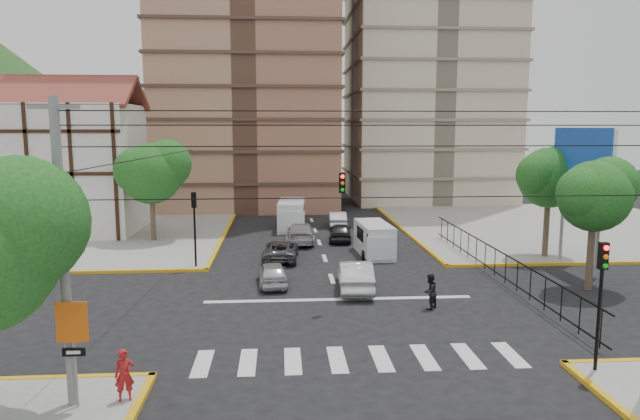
{
  "coord_description": "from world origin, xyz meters",
  "views": [
    {
      "loc": [
        -2.79,
        -25.42,
        8.3
      ],
      "look_at": [
        -0.72,
        3.94,
        4.0
      ],
      "focal_mm": 32.0,
      "sensor_mm": 36.0,
      "label": 1
    }
  ],
  "objects": [
    {
      "name": "district_sign",
      "position": [
        -8.8,
        -9.24,
        2.45
      ],
      "size": [
        0.9,
        0.12,
        3.2
      ],
      "color": "slate",
      "rests_on": "ground"
    },
    {
      "name": "van_right_lane",
      "position": [
        3.3,
        10.47,
        1.02
      ],
      "size": [
        2.11,
        4.76,
        2.1
      ],
      "rotation": [
        0.0,
        0.0,
        0.06
      ],
      "color": "silver",
      "rests_on": "ground"
    },
    {
      "name": "tudor_building",
      "position": [
        -19.0,
        20.0,
        5.25
      ],
      "size": [
        10.8,
        8.05,
        12.23
      ],
      "color": "silver",
      "rests_on": "ground"
    },
    {
      "name": "sidewalk_ne",
      "position": [
        20.0,
        20.0,
        0.07
      ],
      "size": [
        26.0,
        26.0,
        0.15
      ],
      "primitive_type": "cube",
      "color": "gray",
      "rests_on": "ground"
    },
    {
      "name": "billboard",
      "position": [
        14.45,
        6.0,
        6.0
      ],
      "size": [
        0.36,
        6.2,
        8.1
      ],
      "color": "slate",
      "rests_on": "ground"
    },
    {
      "name": "pedestrian_crosswalk",
      "position": [
        4.01,
        -0.55,
        0.83
      ],
      "size": [
        1.01,
        1.01,
        1.65
      ],
      "primitive_type": "imported",
      "rotation": [
        0.0,
        0.0,
        3.91
      ],
      "color": "black",
      "rests_on": "ground"
    },
    {
      "name": "car_silver_front_left",
      "position": [
        -3.25,
        3.98,
        0.63
      ],
      "size": [
        1.83,
        3.84,
        1.27
      ],
      "primitive_type": "imported",
      "rotation": [
        0.0,
        0.0,
        3.23
      ],
      "color": "silver",
      "rests_on": "ground"
    },
    {
      "name": "tree_park_c",
      "position": [
        14.09,
        9.01,
        5.34
      ],
      "size": [
        4.65,
        3.8,
        7.25
      ],
      "color": "#473828",
      "rests_on": "ground"
    },
    {
      "name": "car_silver_rear_left",
      "position": [
        -1.34,
        15.0,
        0.73
      ],
      "size": [
        2.32,
        5.13,
        1.46
      ],
      "primitive_type": "imported",
      "rotation": [
        0.0,
        0.0,
        3.09
      ],
      "color": "#B8B9BD",
      "rests_on": "ground"
    },
    {
      "name": "traffic_light_se",
      "position": [
        7.8,
        -7.8,
        3.11
      ],
      "size": [
        0.28,
        0.22,
        4.4
      ],
      "color": "black",
      "rests_on": "ground"
    },
    {
      "name": "utility_pole_sw",
      "position": [
        -9.0,
        -9.0,
        4.77
      ],
      "size": [
        1.4,
        0.28,
        9.0
      ],
      "color": "slate",
      "rests_on": "ground"
    },
    {
      "name": "pedestrian_sw_corner",
      "position": [
        -7.5,
        -8.89,
        0.94
      ],
      "size": [
        0.66,
        0.53,
        1.58
      ],
      "primitive_type": "imported",
      "rotation": [
        0.0,
        0.0,
        0.29
      ],
      "color": "#AA1A1C",
      "rests_on": "sidewalk_sw"
    },
    {
      "name": "crosswalk_stripes",
      "position": [
        0.0,
        -6.0,
        0.01
      ],
      "size": [
        12.0,
        2.4,
        0.01
      ],
      "primitive_type": "cube",
      "color": "silver",
      "rests_on": "ground"
    },
    {
      "name": "tree_tudor",
      "position": [
        -11.9,
        16.01,
        5.22
      ],
      "size": [
        5.39,
        4.4,
        7.43
      ],
      "color": "#473828",
      "rests_on": "ground"
    },
    {
      "name": "car_white_rear_right",
      "position": [
        1.97,
        21.43,
        0.66
      ],
      "size": [
        1.56,
        4.04,
        1.31
      ],
      "primitive_type": "imported",
      "rotation": [
        0.0,
        0.0,
        3.1
      ],
      "color": "silver",
      "rests_on": "ground"
    },
    {
      "name": "sidewalk_nw",
      "position": [
        -20.0,
        20.0,
        0.07
      ],
      "size": [
        26.0,
        26.0,
        0.15
      ],
      "primitive_type": "cube",
      "color": "gray",
      "rests_on": "ground"
    },
    {
      "name": "car_darkgrey_mid_right",
      "position": [
        1.59,
        15.47,
        0.67
      ],
      "size": [
        1.94,
        4.06,
        1.34
      ],
      "primitive_type": "imported",
      "rotation": [
        0.0,
        0.0,
        3.05
      ],
      "color": "#27272A",
      "rests_on": "ground"
    },
    {
      "name": "ground",
      "position": [
        0.0,
        0.0,
        0.0
      ],
      "size": [
        160.0,
        160.0,
        0.0
      ],
      "primitive_type": "plane",
      "color": "black",
      "rests_on": "ground"
    },
    {
      "name": "van_left_lane",
      "position": [
        -1.88,
        20.28,
        1.14
      ],
      "size": [
        2.36,
        5.33,
        2.35
      ],
      "rotation": [
        0.0,
        0.0,
        -0.06
      ],
      "color": "silver",
      "rests_on": "ground"
    },
    {
      "name": "car_white_front_right",
      "position": [
        1.01,
        2.78,
        0.77
      ],
      "size": [
        1.94,
        4.79,
        1.55
      ],
      "primitive_type": "imported",
      "rotation": [
        0.0,
        0.0,
        3.08
      ],
      "color": "silver",
      "rests_on": "ground"
    },
    {
      "name": "traffic_light_hanging",
      "position": [
        0.0,
        -2.04,
        5.9
      ],
      "size": [
        18.0,
        9.12,
        0.92
      ],
      "color": "black",
      "rests_on": "ground"
    },
    {
      "name": "park_fence",
      "position": [
        9.0,
        4.5,
        0.0
      ],
      "size": [
        0.1,
        22.5,
        1.66
      ],
      "primitive_type": null,
      "color": "black",
      "rests_on": "ground"
    },
    {
      "name": "tree_park_a",
      "position": [
        13.08,
        2.01,
        5.01
      ],
      "size": [
        4.41,
        3.6,
        6.83
      ],
      "color": "#473828",
      "rests_on": "ground"
    },
    {
      "name": "traffic_light_nw",
      "position": [
        -7.8,
        7.8,
        3.11
      ],
      "size": [
        0.28,
        0.22,
        4.4
      ],
      "color": "black",
      "rests_on": "ground"
    },
    {
      "name": "car_grey_mid_left",
      "position": [
        -2.79,
        9.73,
        0.63
      ],
      "size": [
        2.36,
        4.63,
        1.25
      ],
      "primitive_type": "imported",
      "rotation": [
        0.0,
        0.0,
        3.08
      ],
      "color": "#4F5256",
      "rests_on": "ground"
    },
    {
      "name": "stop_line",
      "position": [
        0.0,
        1.2,
        0.01
      ],
      "size": [
        13.0,
        0.4,
        0.01
      ],
      "primitive_type": "cube",
      "color": "silver",
      "rests_on": "ground"
    }
  ]
}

